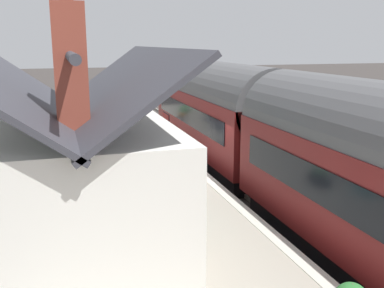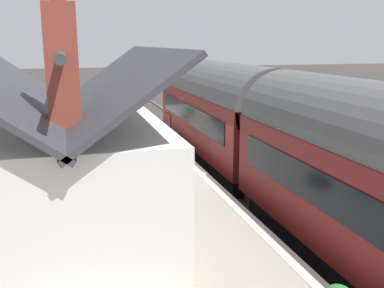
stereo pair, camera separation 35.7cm
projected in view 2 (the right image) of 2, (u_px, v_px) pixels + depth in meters
The scene contains 15 objects.
ground_plane at pixel (231, 190), 15.66m from camera, with size 160.00×160.00×0.00m, color #383330.
platform at pixel (114, 189), 14.50m from camera, with size 32.00×6.14×0.84m, color #A39B8C.
platform_edge_coping at pixel (199, 170), 15.16m from camera, with size 32.00×0.36×0.02m, color beige.
rail_near at pixel (273, 185), 16.07m from camera, with size 52.00×0.08×0.14m, color gray.
rail_far at pixel (236, 188), 15.69m from camera, with size 52.00×0.08×0.14m, color gray.
train at pixel (383, 184), 9.26m from camera, with size 31.86×2.73×4.32m.
station_building at pixel (70, 176), 9.46m from camera, with size 6.73×4.02×5.30m.
bench_near_building at pixel (113, 119), 22.39m from camera, with size 1.41×0.47×0.88m.
bench_by_lamp at pixel (124, 125), 20.72m from camera, with size 1.42×0.49×0.88m.
planter_edge_far at pixel (81, 157), 15.04m from camera, with size 0.57×0.57×0.91m.
planter_by_door at pixel (129, 114), 24.24m from camera, with size 0.59×0.59×0.87m.
planter_bench_right at pixel (141, 120), 23.41m from camera, with size 0.98×0.32×0.58m.
planter_corner_building at pixel (61, 150), 15.92m from camera, with size 0.71×0.71×0.90m.
planter_under_sign at pixel (169, 191), 12.20m from camera, with size 0.86×0.32×0.56m.
station_sign_board at pixel (168, 122), 17.44m from camera, with size 0.96×0.06×1.57m.
Camera 2 is at (-13.98, 5.32, 5.11)m, focal length 41.59 mm.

